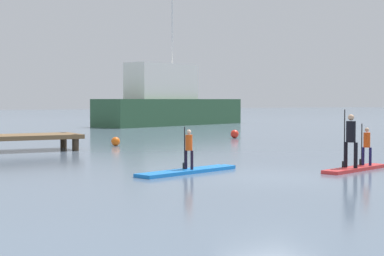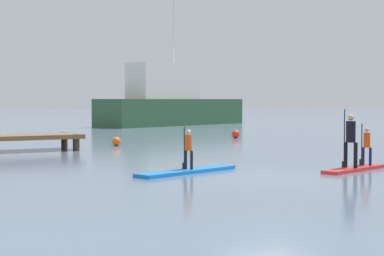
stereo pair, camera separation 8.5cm
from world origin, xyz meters
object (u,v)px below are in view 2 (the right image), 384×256
(paddler_adult, at_px, (351,137))
(fishing_boat_white_large, at_px, (170,103))
(mooring_buoy_far, at_px, (116,141))
(paddleboard_far, at_px, (355,169))
(paddler_child_solo, at_px, (188,147))
(paddler_child_front, at_px, (367,144))
(mooring_buoy_mid, at_px, (236,134))
(paddleboard_near, at_px, (188,171))

(paddler_adult, bearing_deg, fishing_boat_white_large, 71.33)
(paddler_adult, xyz_separation_m, mooring_buoy_far, (-1.95, 13.13, -0.80))
(paddleboard_far, xyz_separation_m, paddler_adult, (-0.27, -0.08, 0.96))
(paddler_child_solo, xyz_separation_m, paddler_child_front, (5.30, -1.69, 0.00))
(paddler_child_front, distance_m, mooring_buoy_mid, 15.99)
(paddler_adult, height_order, fishing_boat_white_large, fishing_boat_white_large)
(paddleboard_near, relative_size, fishing_boat_white_large, 0.25)
(paddler_child_solo, xyz_separation_m, mooring_buoy_far, (2.41, 11.13, -0.54))
(paddler_child_solo, height_order, paddler_child_front, paddler_child_front)
(paddleboard_near, height_order, mooring_buoy_far, mooring_buoy_far)
(paddleboard_near, bearing_deg, paddler_adult, -24.38)
(paddler_child_solo, xyz_separation_m, paddler_adult, (4.36, -1.99, 0.26))
(paddler_adult, distance_m, mooring_buoy_far, 13.30)
(paddler_adult, distance_m, paddler_child_front, 1.02)
(paddler_adult, bearing_deg, paddleboard_far, 16.37)
(paddler_child_front, bearing_deg, paddleboard_near, 162.50)
(paddleboard_far, bearing_deg, mooring_buoy_mid, 69.33)
(mooring_buoy_far, bearing_deg, paddleboard_far, -80.34)
(paddleboard_far, height_order, paddler_adult, paddler_adult)
(mooring_buoy_far, bearing_deg, paddleboard_near, -102.26)
(paddleboard_near, distance_m, mooring_buoy_mid, 17.04)
(paddler_adult, relative_size, mooring_buoy_far, 4.24)
(paddleboard_far, relative_size, fishing_boat_white_large, 0.20)
(paddleboard_near, height_order, mooring_buoy_mid, mooring_buoy_mid)
(paddler_child_solo, height_order, paddler_adult, paddler_adult)
(paddleboard_near, height_order, paddler_child_front, paddler_child_front)
(paddler_adult, distance_m, fishing_boat_white_large, 34.91)
(paddler_child_front, bearing_deg, paddler_adult, -161.99)
(paddler_child_front, height_order, fishing_boat_white_large, fishing_boat_white_large)
(paddleboard_near, relative_size, paddler_adult, 2.15)
(paddleboard_near, distance_m, paddler_child_front, 5.61)
(mooring_buoy_far, bearing_deg, paddler_adult, -81.57)
(paddler_child_solo, height_order, mooring_buoy_far, paddler_child_solo)
(mooring_buoy_mid, bearing_deg, paddler_adult, -111.46)
(paddler_child_front, relative_size, mooring_buoy_far, 3.15)
(fishing_boat_white_large, height_order, mooring_buoy_mid, fishing_boat_white_large)
(paddler_child_solo, bearing_deg, paddler_adult, -24.59)
(paddler_child_front, xyz_separation_m, fishing_boat_white_large, (10.23, 32.76, 1.05))
(fishing_boat_white_large, bearing_deg, paddler_adult, -108.67)
(paddler_child_solo, distance_m, fishing_boat_white_large, 34.75)
(mooring_buoy_mid, bearing_deg, paddler_child_solo, -127.79)
(paddler_adult, bearing_deg, mooring_buoy_far, 98.43)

